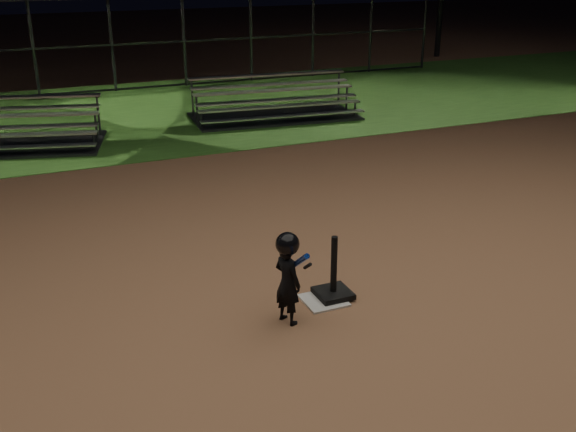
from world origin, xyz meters
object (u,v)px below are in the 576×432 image
object	(u,v)px
bleacher_left	(3,139)
bleacher_right	(275,110)
home_plate	(324,300)
batting_tee	(333,285)
child_batter	(288,275)

from	to	relation	value
bleacher_left	bleacher_right	size ratio (longest dim) A/B	1.04
home_plate	bleacher_right	bearing A→B (deg)	71.28
bleacher_left	bleacher_right	distance (m)	5.84
home_plate	bleacher_right	world-z (taller)	bleacher_right
batting_tee	bleacher_right	xyz separation A→B (m)	(2.68, 8.26, 0.04)
batting_tee	child_batter	world-z (taller)	child_batter
child_batter	bleacher_right	distance (m)	9.18
home_plate	child_batter	bearing A→B (deg)	-155.90
bleacher_left	bleacher_right	world-z (taller)	bleacher_right
batting_tee	bleacher_left	bearing A→B (deg)	111.55
bleacher_left	batting_tee	bearing A→B (deg)	-53.53
child_batter	bleacher_left	size ratio (longest dim) A/B	0.25
bleacher_left	bleacher_right	xyz separation A→B (m)	(5.84, 0.26, 0.00)
batting_tee	child_batter	distance (m)	0.82
batting_tee	bleacher_right	bearing A→B (deg)	72.03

